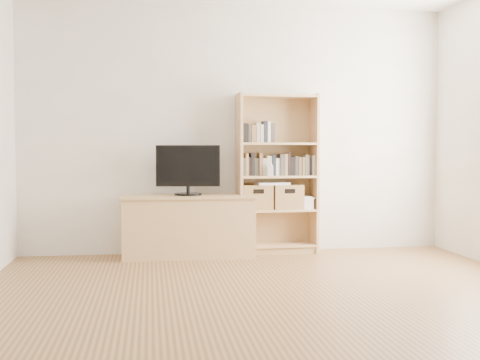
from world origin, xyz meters
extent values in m
cube|color=brown|center=(0.00, 0.00, 0.00)|extent=(4.50, 5.00, 0.01)
cube|color=beige|center=(0.00, 2.50, 1.30)|extent=(4.50, 0.02, 2.60)
cube|color=tan|center=(-0.53, 2.25, 0.30)|extent=(1.31, 0.50, 0.60)
cube|color=tan|center=(0.41, 2.35, 0.83)|extent=(0.84, 0.32, 1.67)
cube|color=black|center=(-0.53, 2.25, 0.88)|extent=(0.64, 0.13, 0.50)
cube|color=#423E39|center=(0.41, 2.37, 0.93)|extent=(0.84, 0.18, 0.23)
cube|color=#423E39|center=(0.22, 2.36, 1.26)|extent=(0.39, 0.15, 0.20)
cube|color=white|center=(0.32, 2.26, 0.87)|extent=(0.06, 0.05, 0.11)
cube|color=olive|center=(0.18, 2.34, 0.59)|extent=(0.31, 0.26, 0.26)
cube|color=olive|center=(0.51, 2.35, 0.59)|extent=(0.32, 0.27, 0.25)
cube|color=white|center=(0.34, 2.33, 0.73)|extent=(0.36, 0.27, 0.03)
cube|color=beige|center=(0.69, 2.36, 0.52)|extent=(0.17, 0.24, 0.11)
camera|label=1|loc=(-0.92, -3.81, 1.09)|focal=45.00mm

